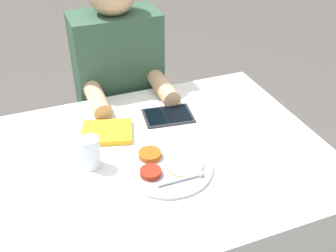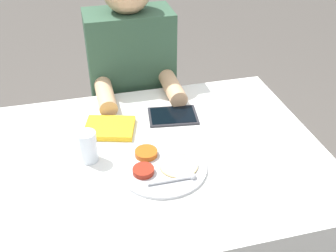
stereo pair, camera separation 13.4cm
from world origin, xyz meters
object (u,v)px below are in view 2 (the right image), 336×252
(person_diner, at_px, (134,110))
(drinking_glass, at_px, (88,147))
(red_notebook, at_px, (110,128))
(thali_tray, at_px, (161,166))
(tablet_device, at_px, (173,116))

(person_diner, distance_m, drinking_glass, 0.63)
(drinking_glass, bearing_deg, red_notebook, 60.81)
(thali_tray, distance_m, drinking_glass, 0.24)
(person_diner, bearing_deg, drinking_glass, -113.31)
(thali_tray, distance_m, red_notebook, 0.28)
(thali_tray, height_order, person_diner, person_diner)
(thali_tray, xyz_separation_m, drinking_glass, (-0.22, 0.10, 0.05))
(thali_tray, xyz_separation_m, red_notebook, (-0.13, 0.25, 0.00))
(tablet_device, relative_size, person_diner, 0.16)
(thali_tray, bearing_deg, red_notebook, 118.15)
(red_notebook, xyz_separation_m, person_diner, (0.15, 0.39, -0.18))
(red_notebook, distance_m, person_diner, 0.45)
(red_notebook, bearing_deg, tablet_device, 7.11)
(tablet_device, bearing_deg, thali_tray, -111.74)
(person_diner, relative_size, drinking_glass, 11.77)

